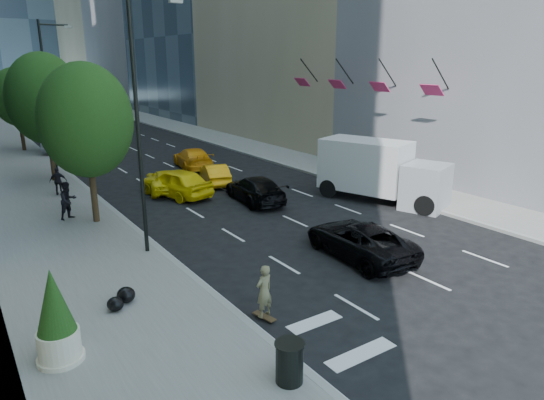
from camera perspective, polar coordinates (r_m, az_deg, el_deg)
ground at (r=20.38m, az=7.18°, el=-5.98°), size 160.00×160.00×0.00m
sidewalk_left at (r=44.89m, az=-29.01°, el=4.46°), size 6.00×120.00×0.15m
sidewalk_right at (r=50.11m, az=-6.88°, el=7.41°), size 4.00×120.00×0.15m
lamp_near at (r=19.23m, az=-15.14°, el=10.17°), size 2.13×0.22×10.00m
lamp_far at (r=36.68m, az=-24.72°, el=11.90°), size 2.13×0.22×10.00m
tree_near at (r=23.86m, az=-21.03°, el=8.70°), size 4.20×4.20×7.46m
tree_mid at (r=33.61m, az=-25.20°, el=10.73°), size 4.50×4.50×7.99m
tree_far at (r=46.51m, az=-27.82°, el=10.66°), size 3.90×3.90×6.92m
traffic_signal at (r=54.56m, az=-27.98°, el=10.78°), size 2.48×0.53×5.20m
facade_flags at (r=33.49m, az=10.19°, el=13.46°), size 1.85×13.30×2.05m
skateboarder at (r=14.88m, az=-0.93°, el=-11.06°), size 0.68×0.52×1.67m
black_sedan_lincoln at (r=19.76m, az=10.26°, el=-4.63°), size 2.73×5.28×1.42m
black_sedan_mercedes at (r=26.95m, az=-2.01°, el=1.29°), size 2.66×5.16×1.43m
taxi_a at (r=28.52m, az=-11.24°, el=2.05°), size 3.23×5.18×1.65m
taxi_b at (r=31.03m, az=-6.74°, el=3.05°), size 2.43×4.16×1.30m
taxi_c at (r=29.92m, az=-12.35°, el=2.26°), size 3.24×4.93×1.26m
taxi_d at (r=35.82m, az=-9.29°, el=4.87°), size 2.99×5.37×1.47m
city_bus at (r=49.03m, az=-22.97°, el=8.06°), size 6.56×13.00×3.53m
box_truck at (r=27.58m, az=12.62°, el=3.34°), size 4.69×7.39×3.33m
pedestrian_a at (r=25.47m, az=-22.87°, el=-0.05°), size 1.11×1.02×1.85m
pedestrian_b at (r=30.33m, az=-23.84°, el=2.04°), size 1.01×0.67×1.59m
trash_can at (r=12.26m, az=2.07°, el=-18.62°), size 0.67×0.67×1.01m
planter_shrub at (r=13.74m, az=-24.10°, el=-12.55°), size 1.07×1.07×2.56m
garbage_bags at (r=16.34m, az=-17.25°, el=-10.99°), size 1.00×0.96×0.50m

